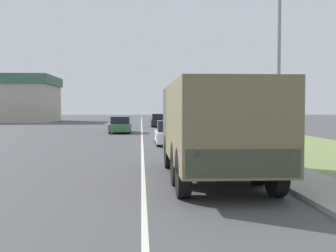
# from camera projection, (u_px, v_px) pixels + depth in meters

# --- Properties ---
(ground_plane) EXTENTS (180.00, 180.00, 0.00)m
(ground_plane) POSITION_uv_depth(u_px,v_px,m) (142.00, 130.00, 39.46)
(ground_plane) COLOR #4C4C4F
(lane_centre_stripe) EXTENTS (0.12, 120.00, 0.00)m
(lane_centre_stripe) POSITION_uv_depth(u_px,v_px,m) (142.00, 130.00, 39.46)
(lane_centre_stripe) COLOR silver
(lane_centre_stripe) RESTS_ON ground
(sidewalk_right) EXTENTS (1.80, 120.00, 0.12)m
(sidewalk_right) POSITION_uv_depth(u_px,v_px,m) (189.00, 130.00, 39.75)
(sidewalk_right) COLOR #9E9B93
(sidewalk_right) RESTS_ON ground
(grass_strip_right) EXTENTS (7.00, 120.00, 0.02)m
(grass_strip_right) POSITION_uv_depth(u_px,v_px,m) (235.00, 130.00, 40.03)
(grass_strip_right) COLOR olive
(grass_strip_right) RESTS_ON ground
(military_truck) EXTENTS (2.52, 7.37, 2.79)m
(military_truck) POSITION_uv_depth(u_px,v_px,m) (213.00, 124.00, 12.16)
(military_truck) COLOR #474C38
(military_truck) RESTS_ON ground
(car_nearest_ahead) EXTENTS (1.90, 4.23, 1.37)m
(car_nearest_ahead) POSITION_uv_depth(u_px,v_px,m) (172.00, 134.00, 24.20)
(car_nearest_ahead) COLOR silver
(car_nearest_ahead) RESTS_ON ground
(car_second_ahead) EXTENTS (1.75, 4.65, 1.38)m
(car_second_ahead) POSITION_uv_depth(u_px,v_px,m) (120.00, 125.00, 35.61)
(car_second_ahead) COLOR #336B3D
(car_second_ahead) RESTS_ON ground
(car_third_ahead) EXTENTS (1.87, 4.20, 1.44)m
(car_third_ahead) POSITION_uv_depth(u_px,v_px,m) (160.00, 121.00, 46.87)
(car_third_ahead) COLOR black
(car_third_ahead) RESTS_ON ground
(lamp_post) EXTENTS (1.69, 0.24, 6.82)m
(lamp_post) POSITION_uv_depth(u_px,v_px,m) (273.00, 48.00, 14.66)
(lamp_post) COLOR gray
(lamp_post) RESTS_ON sidewalk_right
(building_distant) EXTENTS (14.71, 12.61, 6.94)m
(building_distant) POSITION_uv_depth(u_px,v_px,m) (6.00, 99.00, 64.10)
(building_distant) COLOR #B2A893
(building_distant) RESTS_ON ground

